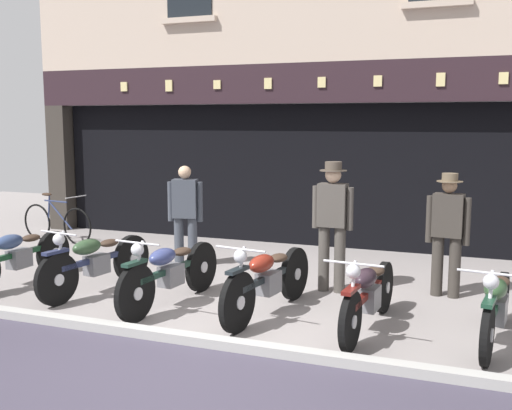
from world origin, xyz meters
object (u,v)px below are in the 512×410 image
object	(u,v)px
motorcycle_center_right	(368,294)
shopkeeper_center	(332,219)
motorcycle_left	(96,261)
advert_board_near	(243,140)
advert_board_far	(199,146)
salesman_left	(185,211)
leaning_bicycle	(56,222)
motorcycle_center_left	(170,272)
salesman_right	(448,229)
motorcycle_far_left	(18,255)
motorcycle_center	(268,279)
motorcycle_right	(496,305)

from	to	relation	value
motorcycle_center_right	shopkeeper_center	world-z (taller)	shopkeeper_center
motorcycle_left	advert_board_near	bearing A→B (deg)	-87.20
motorcycle_left	advert_board_far	world-z (taller)	advert_board_far
motorcycle_center_right	shopkeeper_center	size ratio (longest dim) A/B	1.14
salesman_left	leaning_bicycle	xyz separation A→B (m)	(-3.23, 0.91, -0.51)
motorcycle_center_left	salesman_right	bearing A→B (deg)	-146.53
motorcycle_center_left	advert_board_far	size ratio (longest dim) A/B	2.29
advert_board_near	advert_board_far	bearing A→B (deg)	-179.99
motorcycle_left	shopkeeper_center	distance (m)	3.22
motorcycle_far_left	motorcycle_left	distance (m)	1.26
advert_board_near	leaning_bicycle	size ratio (longest dim) A/B	0.59
motorcycle_center	leaning_bicycle	size ratio (longest dim) A/B	1.18
advert_board_near	motorcycle_center_right	bearing A→B (deg)	-53.34
motorcycle_left	shopkeeper_center	bearing A→B (deg)	-148.58
motorcycle_far_left	motorcycle_center	bearing A→B (deg)	-178.14
motorcycle_center_right	salesman_left	world-z (taller)	salesman_left
motorcycle_center	motorcycle_far_left	bearing A→B (deg)	8.58
shopkeeper_center	advert_board_far	distance (m)	4.54
motorcycle_center	leaning_bicycle	xyz separation A→B (m)	(-5.24, 2.72, -0.06)
motorcycle_right	advert_board_far	bearing A→B (deg)	-30.33
motorcycle_right	salesman_left	world-z (taller)	salesman_left
advert_board_near	leaning_bicycle	distance (m)	3.89
salesman_left	leaning_bicycle	distance (m)	3.39
motorcycle_center	salesman_left	size ratio (longest dim) A/B	1.30
motorcycle_left	motorcycle_center	distance (m)	2.48
motorcycle_center	motorcycle_right	distance (m)	2.52
motorcycle_left	motorcycle_center_right	size ratio (longest dim) A/B	1.01
advert_board_near	advert_board_far	distance (m)	0.94
motorcycle_center	motorcycle_center_right	size ratio (longest dim) A/B	1.04
motorcycle_far_left	salesman_right	size ratio (longest dim) A/B	1.24
motorcycle_left	advert_board_far	size ratio (longest dim) A/B	2.21
motorcycle_far_left	motorcycle_center_right	xyz separation A→B (m)	(4.95, -0.14, -0.01)
motorcycle_far_left	advert_board_far	xyz separation A→B (m)	(0.83, 4.14, 1.38)
salesman_left	salesman_right	xyz separation A→B (m)	(3.95, -0.27, 0.02)
motorcycle_far_left	advert_board_far	bearing A→B (deg)	-99.07
motorcycle_left	motorcycle_center_left	bearing A→B (deg)	-177.92
motorcycle_center_right	leaning_bicycle	world-z (taller)	leaning_bicycle
motorcycle_center_right	salesman_right	world-z (taller)	salesman_right
motorcycle_left	motorcycle_center_left	world-z (taller)	motorcycle_left
motorcycle_right	salesman_right	size ratio (longest dim) A/B	1.17
motorcycle_right	leaning_bicycle	xyz separation A→B (m)	(-7.76, 2.77, -0.04)
motorcycle_far_left	salesman_left	world-z (taller)	salesman_left
leaning_bicycle	motorcycle_far_left	bearing A→B (deg)	37.71
shopkeeper_center	leaning_bicycle	size ratio (longest dim) A/B	1.00
motorcycle_left	motorcycle_center_right	xyz separation A→B (m)	(3.69, -0.19, -0.02)
motorcycle_right	advert_board_near	world-z (taller)	advert_board_near
motorcycle_center_right	advert_board_near	world-z (taller)	advert_board_near
leaning_bicycle	motorcycle_right	bearing A→B (deg)	78.86
salesman_left	advert_board_far	size ratio (longest dim) A/B	1.76
motorcycle_center_left	motorcycle_center_right	world-z (taller)	motorcycle_center_left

